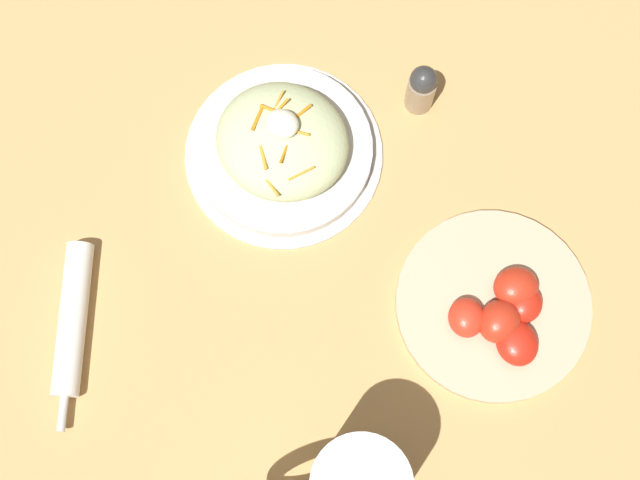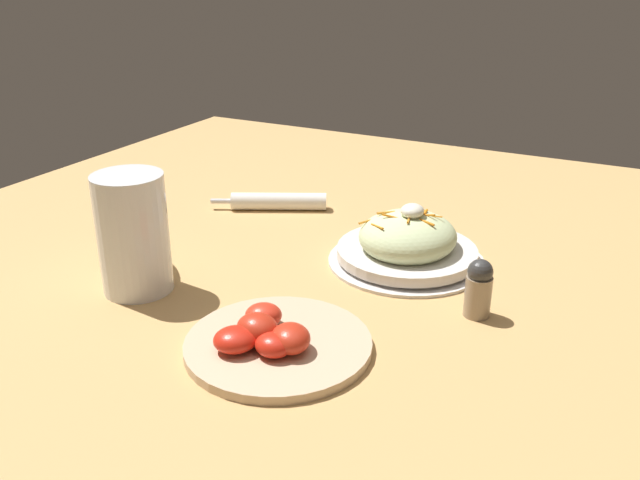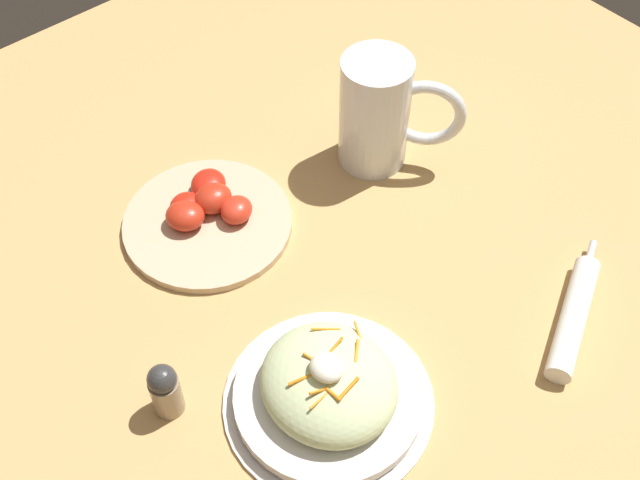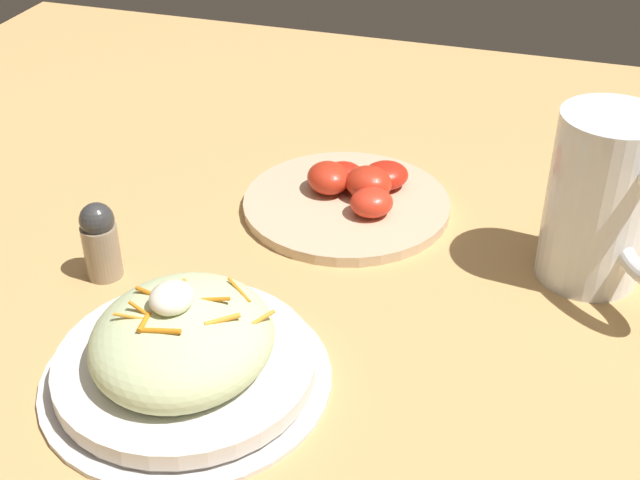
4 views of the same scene
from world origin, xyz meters
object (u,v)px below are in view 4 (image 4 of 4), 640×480
object	(u,v)px
salt_shaker	(100,240)
tomato_plate	(351,196)
beer_mug	(601,210)
salad_plate	(184,352)

from	to	relation	value
salt_shaker	tomato_plate	bearing A→B (deg)	-44.58
beer_mug	salt_shaker	world-z (taller)	beer_mug
salt_shaker	salad_plate	bearing A→B (deg)	-128.96
beer_mug	salt_shaker	bearing A→B (deg)	107.33
beer_mug	salt_shaker	size ratio (longest dim) A/B	2.12
salad_plate	beer_mug	bearing A→B (deg)	-50.70
salad_plate	salt_shaker	bearing A→B (deg)	51.04
beer_mug	salad_plate	bearing A→B (deg)	129.30
salad_plate	beer_mug	size ratio (longest dim) A/B	1.42
salad_plate	tomato_plate	xyz separation A→B (m)	(0.29, -0.05, -0.02)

